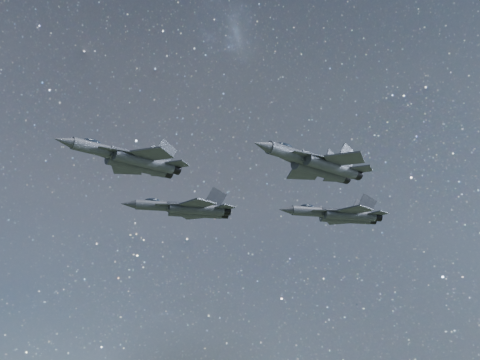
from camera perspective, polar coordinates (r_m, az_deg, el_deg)
jet_lead at (r=76.51m, az=-11.02°, el=2.10°), size 18.47×12.85×4.64m
jet_left at (r=97.17m, az=-5.39°, el=-2.92°), size 19.53×13.07×4.94m
jet_right at (r=77.51m, az=7.84°, el=1.63°), size 19.74×13.72×4.96m
jet_slot at (r=97.40m, az=10.07°, el=-3.48°), size 18.81×12.64×4.75m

